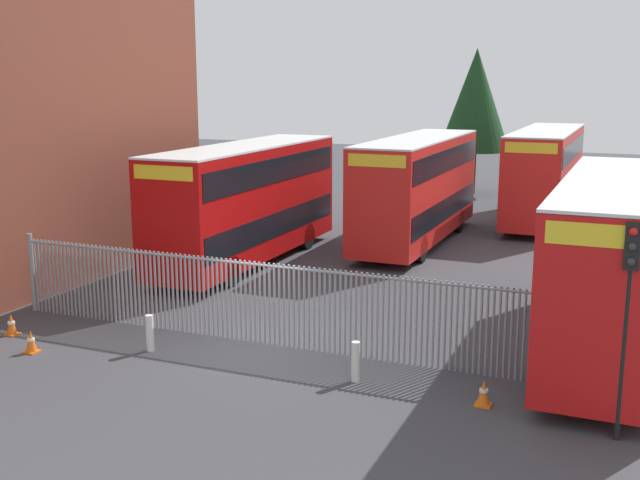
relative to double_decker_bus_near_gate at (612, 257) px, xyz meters
The scene contains 13 objects.
ground_plane 10.03m from the double_decker_bus_near_gate, 149.34° to the left, with size 100.00×100.00×0.00m, color #3D3D42.
palisade_fence 9.22m from the double_decker_bus_near_gate, 160.59° to the right, with size 14.90×0.14×2.35m.
double_decker_bus_near_gate is the anchor object (origin of this frame).
double_decker_bus_behind_fence_left 13.89m from the double_decker_bus_near_gate, 159.20° to the left, with size 2.54×10.81×4.42m.
double_decker_bus_behind_fence_right 13.44m from the double_decker_bus_near_gate, 126.90° to the left, with size 2.54×10.81×4.42m.
double_decker_bus_far_back 18.28m from the double_decker_bus_near_gate, 101.98° to the left, with size 2.54×10.81×4.42m.
bollard_near_left 11.86m from the double_decker_bus_near_gate, 156.54° to the right, with size 0.20×0.20×0.95m, color silver.
bollard_center_front 7.16m from the double_decker_bus_near_gate, 138.84° to the right, with size 0.20×0.20×0.95m, color silver.
traffic_cone_by_gate 5.66m from the double_decker_bus_near_gate, 114.76° to the right, with size 0.34×0.34×0.59m.
traffic_cone_mid_forecourt 14.86m from the double_decker_bus_near_gate, 156.20° to the right, with size 0.34×0.34×0.59m.
traffic_cone_near_kerb 15.92m from the double_decker_bus_near_gate, 161.29° to the right, with size 0.34×0.34×0.59m.
traffic_light_kerbside 5.41m from the double_decker_bus_near_gate, 84.72° to the right, with size 0.28×0.33×4.30m.
tree_tall_back 27.34m from the double_decker_bus_near_gate, 109.05° to the left, with size 4.15×4.15×8.48m.
Camera 1 is at (8.97, -17.41, 6.90)m, focal length 43.72 mm.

